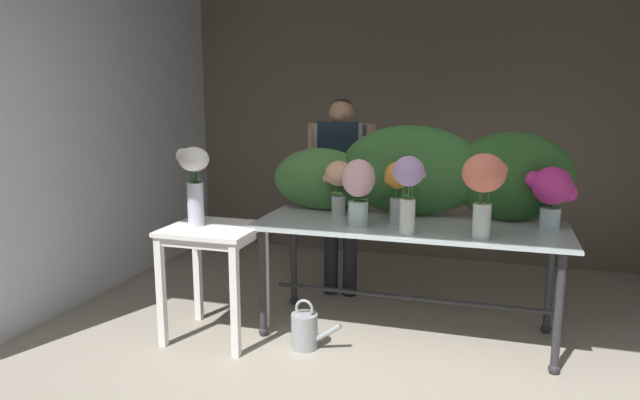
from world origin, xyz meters
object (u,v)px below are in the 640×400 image
Objects in this scene: vase_peach_freesia at (338,181)px; vase_blush_lilies at (359,188)px; florist at (341,176)px; vase_sunset_snapdragons at (397,186)px; side_table_white at (213,244)px; vase_white_roses_tall at (194,178)px; vase_coral_peonies at (484,182)px; vase_lilac_hydrangea at (408,185)px; watering_can at (305,330)px; display_table_glass at (408,241)px; vase_magenta_dahlias at (552,191)px.

vase_peach_freesia is 0.89× the size of vase_blush_lilies.
florist is 0.88m from vase_sunset_snapdragons.
side_table_white is at bearing -142.73° from vase_peach_freesia.
florist is at bearing 55.87° from vase_white_roses_tall.
vase_blush_lilies is at bearing -144.16° from vase_sunset_snapdragons.
florist is 1.49m from vase_coral_peonies.
vase_lilac_hydrangea reaches higher than watering_can.
vase_magenta_dahlias reaches higher than display_table_glass.
vase_white_roses_tall is at bearing -161.67° from vase_sunset_snapdragons.
vase_peach_freesia is 1.11m from vase_coral_peonies.
vase_blush_lilies reaches higher than vase_peach_freesia.
vase_lilac_hydrangea is at bearing 11.85° from watering_can.
vase_magenta_dahlias is at bearing 14.59° from side_table_white.
display_table_glass is 1.54m from vase_white_roses_tall.
vase_coral_peonies reaches higher than display_table_glass.
side_table_white is at bearing -159.78° from vase_sunset_snapdragons.
vase_sunset_snapdragons is at bearing -172.48° from vase_magenta_dahlias.
side_table_white reaches higher than watering_can.
display_table_glass is 5.08× the size of vase_magenta_dahlias.
vase_coral_peonies is at bearing -28.74° from display_table_glass.
side_table_white is 1.33m from vase_sunset_snapdragons.
display_table_glass is at bearing -5.21° from vase_sunset_snapdragons.
florist reaches higher than vase_coral_peonies.
display_table_glass is 0.67m from vase_peach_freesia.
vase_blush_lilies is at bearing -153.32° from display_table_glass.
vase_coral_peonies is 1.06× the size of vase_lilac_hydrangea.
vase_white_roses_tall is 1.54× the size of watering_can.
vase_peach_freesia is at bearing 82.50° from watering_can.
vase_white_roses_tall is (-0.74, -1.10, 0.11)m from florist.
vase_lilac_hydrangea is 0.99m from vase_magenta_dahlias.
vase_coral_peonies is (0.49, -0.27, 0.48)m from display_table_glass.
display_table_glass is 0.53m from vase_lilac_hydrangea.
vase_blush_lilies reaches higher than watering_can.
display_table_glass is 0.93m from watering_can.
display_table_glass is 1.29× the size of florist.
vase_sunset_snapdragons is 1.39m from vase_white_roses_tall.
vase_blush_lilies is at bearing 15.72° from side_table_white.
vase_white_roses_tall is at bearing -179.76° from watering_can.
vase_peach_freesia reaches higher than watering_can.
florist is 3.59× the size of vase_blush_lilies.
display_table_glass is at bearing -13.38° from vase_peach_freesia.
vase_blush_lilies is (0.34, -0.83, 0.05)m from florist.
watering_can is at bearing -137.95° from vase_blush_lilies.
vase_peach_freesia is 1.03m from vase_white_roses_tall.
florist is at bearing 131.34° from vase_sunset_snapdragons.
vase_coral_peonies is at bearing -38.98° from florist.
vase_peach_freesia is at bearing -179.56° from vase_magenta_dahlias.
vase_magenta_dahlias is 1.88m from watering_can.
vase_coral_peonies is at bearing -21.06° from vase_peach_freesia.
vase_blush_lilies is (0.96, 0.27, 0.39)m from side_table_white.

